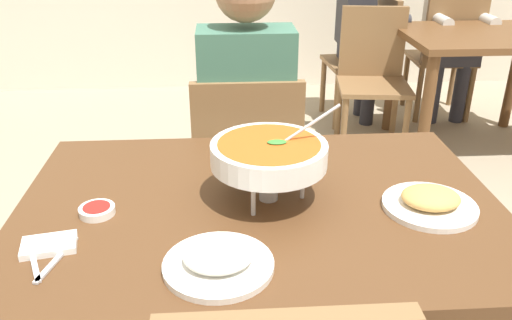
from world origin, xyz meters
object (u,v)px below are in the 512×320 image
object	(u,v)px
curry_bowl	(269,155)
rice_plate	(218,260)
patron_bg_middle	(454,19)
appetizer_plate	(430,202)
chair_bg_left	(370,52)
patron_bg_left	(360,20)
chair_bg_right	(373,71)
dining_table_main	(260,237)
sauce_dish	(97,210)
chair_diner_main	(247,167)
dining_table_far	(481,55)
chair_bg_middle	(446,52)
diner_main	(246,109)

from	to	relation	value
curry_bowl	rice_plate	world-z (taller)	curry_bowl
patron_bg_middle	appetizer_plate	bearing A→B (deg)	-113.61
chair_bg_left	patron_bg_left	world-z (taller)	patron_bg_left
appetizer_plate	chair_bg_right	xyz separation A→B (m)	(0.45, 2.14, -0.27)
patron_bg_left	rice_plate	bearing A→B (deg)	-109.57
chair_bg_right	patron_bg_middle	distance (m)	0.85
dining_table_main	chair_bg_right	bearing A→B (deg)	67.01
sauce_dish	chair_bg_right	distance (m)	2.49
rice_plate	sauce_dish	world-z (taller)	rice_plate
appetizer_plate	sauce_dish	bearing A→B (deg)	178.08
rice_plate	appetizer_plate	xyz separation A→B (m)	(0.54, 0.21, 0.00)
rice_plate	sauce_dish	xyz separation A→B (m)	(-0.31, 0.24, -0.01)
appetizer_plate	patron_bg_left	size ratio (longest dim) A/B	0.18
chair_diner_main	curry_bowl	xyz separation A→B (m)	(0.02, -0.71, 0.38)
chair_bg_right	patron_bg_left	size ratio (longest dim) A/B	0.69
appetizer_plate	dining_table_far	world-z (taller)	appetizer_plate
dining_table_far	dining_table_main	bearing A→B (deg)	-127.78
chair_bg_right	sauce_dish	bearing A→B (deg)	-121.49
chair_diner_main	patron_bg_left	xyz separation A→B (m)	(0.89, 1.81, 0.24)
dining_table_main	chair_diner_main	xyz separation A→B (m)	(-0.00, 0.73, -0.14)
chair_diner_main	patron_bg_middle	world-z (taller)	patron_bg_middle
chair_bg_left	chair_bg_right	bearing A→B (deg)	-102.68
chair_bg_right	patron_bg_middle	size ratio (longest dim) A/B	0.69
chair_diner_main	chair_bg_middle	xyz separation A→B (m)	(1.55, 1.81, 0.00)
dining_table_main	chair_diner_main	world-z (taller)	chair_diner_main
appetizer_plate	dining_table_far	bearing A→B (deg)	61.63
rice_plate	chair_bg_left	distance (m)	3.06
sauce_dish	chair_bg_middle	world-z (taller)	chair_bg_middle
appetizer_plate	chair_bg_left	distance (m)	2.70
diner_main	dining_table_far	distance (m)	1.97
sauce_dish	chair_bg_right	world-z (taller)	chair_bg_right
diner_main	patron_bg_left	xyz separation A→B (m)	(0.89, 1.78, 0.00)
chair_diner_main	diner_main	world-z (taller)	diner_main
diner_main	patron_bg_middle	xyz separation A→B (m)	(1.57, 1.77, 0.00)
dining_table_main	chair_bg_middle	bearing A→B (deg)	58.55
chair_bg_left	chair_bg_right	size ratio (longest dim) A/B	1.00
diner_main	appetizer_plate	bearing A→B (deg)	-62.28
appetizer_plate	patron_bg_left	xyz separation A→B (m)	(0.46, 2.60, -0.04)
chair_diner_main	dining_table_main	bearing A→B (deg)	-90.00
dining_table_far	appetizer_plate	bearing A→B (deg)	-118.37
diner_main	chair_bg_left	size ratio (longest dim) A/B	1.46
patron_bg_middle	curry_bowl	bearing A→B (deg)	-121.50
dining_table_main	patron_bg_left	xyz separation A→B (m)	(0.89, 2.54, 0.09)
dining_table_main	appetizer_plate	bearing A→B (deg)	-8.50
curry_bowl	patron_bg_middle	distance (m)	2.95
sauce_dish	dining_table_far	distance (m)	2.82
curry_bowl	chair_bg_middle	world-z (taller)	curry_bowl
sauce_dish	chair_bg_left	bearing A→B (deg)	61.60
chair_diner_main	chair_bg_right	size ratio (longest dim) A/B	1.00
sauce_dish	patron_bg_left	size ratio (longest dim) A/B	0.07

